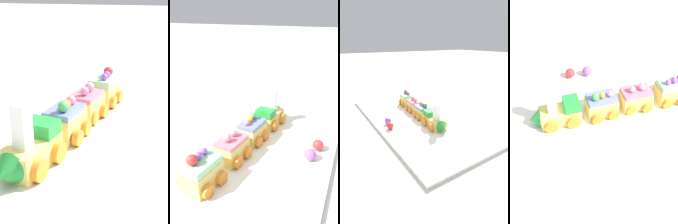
% 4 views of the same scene
% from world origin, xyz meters
% --- Properties ---
extents(ground_plane, '(10.00, 10.00, 0.00)m').
position_xyz_m(ground_plane, '(0.00, 0.00, 0.00)').
color(ground_plane, beige).
extents(display_board, '(0.74, 0.48, 0.01)m').
position_xyz_m(display_board, '(0.00, 0.00, 0.01)').
color(display_board, white).
rests_on(display_board, ground_plane).
extents(cake_train_locomotive, '(0.13, 0.08, 0.10)m').
position_xyz_m(cake_train_locomotive, '(0.13, -0.04, 0.04)').
color(cake_train_locomotive, '#EACC66').
rests_on(cake_train_locomotive, display_board).
extents(cake_car_blueberry, '(0.08, 0.08, 0.07)m').
position_xyz_m(cake_car_blueberry, '(0.02, -0.03, 0.04)').
color(cake_car_blueberry, '#EACC66').
rests_on(cake_car_blueberry, display_board).
extents(cake_car_strawberry, '(0.08, 0.08, 0.07)m').
position_xyz_m(cake_car_strawberry, '(-0.07, -0.02, 0.04)').
color(cake_car_strawberry, '#EACC66').
rests_on(cake_car_strawberry, display_board).
extents(cake_car_mint, '(0.08, 0.08, 0.08)m').
position_xyz_m(cake_car_mint, '(-0.17, -0.01, 0.04)').
color(cake_car_mint, '#EACC66').
rests_on(cake_car_mint, display_board).
extents(gumball_purple, '(0.03, 0.03, 0.03)m').
position_xyz_m(gumball_purple, '(-0.00, -0.19, 0.03)').
color(gumball_purple, '#9956C6').
rests_on(gumball_purple, display_board).
extents(gumball_red, '(0.03, 0.03, 0.03)m').
position_xyz_m(gumball_red, '(0.05, -0.20, 0.03)').
color(gumball_red, red).
rests_on(gumball_red, display_board).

